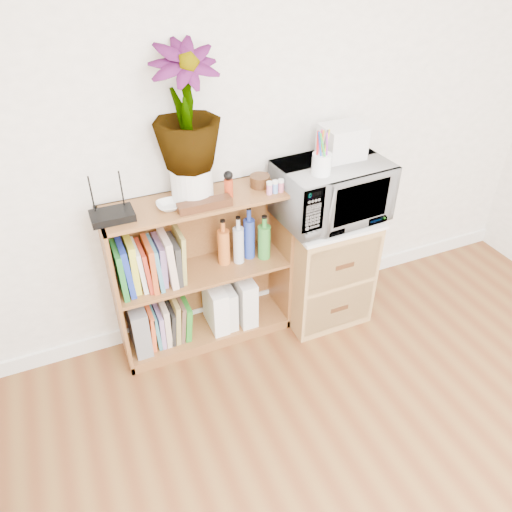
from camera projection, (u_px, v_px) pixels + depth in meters
skirting_board at (250, 300)px, 3.29m from camera, size 4.00×0.02×0.10m
bookshelf at (203, 273)px, 2.83m from camera, size 1.00×0.30×0.95m
wicker_unit at (323, 267)px, 3.09m from camera, size 0.50×0.45×0.70m
microwave at (331, 191)px, 2.77m from camera, size 0.62×0.44×0.33m
pen_cup at (322, 164)px, 2.54m from camera, size 0.10×0.10×0.11m
small_appliance at (342, 142)px, 2.69m from camera, size 0.22×0.19×0.18m
router at (112, 216)px, 2.39m from camera, size 0.20×0.14×0.04m
white_bowl at (170, 206)px, 2.47m from camera, size 0.13×0.13×0.03m
plant_pot at (192, 183)px, 2.51m from camera, size 0.21×0.21×0.18m
potted_plant at (186, 108)px, 2.29m from camera, size 0.33×0.33×0.58m
trinket_box at (205, 205)px, 2.47m from camera, size 0.27×0.07×0.04m
kokeshi_doll at (229, 188)px, 2.55m from camera, size 0.05×0.05×0.10m
wooden_bowl at (260, 181)px, 2.66m from camera, size 0.11×0.11×0.06m
paint_jars at (275, 188)px, 2.60m from camera, size 0.10×0.04×0.05m
file_box at (138, 325)px, 2.84m from camera, size 0.09×0.24×0.31m
magazine_holder_left at (215, 306)px, 2.99m from camera, size 0.09×0.24×0.29m
magazine_holder_mid at (225, 305)px, 3.02m from camera, size 0.09×0.22×0.27m
magazine_holder_right at (243, 297)px, 3.04m from camera, size 0.10×0.25×0.31m
cookbooks at (149, 262)px, 2.64m from camera, size 0.36×0.20×0.29m
liquor_bottles at (245, 239)px, 2.82m from camera, size 0.30×0.07×0.32m
lower_books at (168, 321)px, 2.92m from camera, size 0.26×0.19×0.27m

